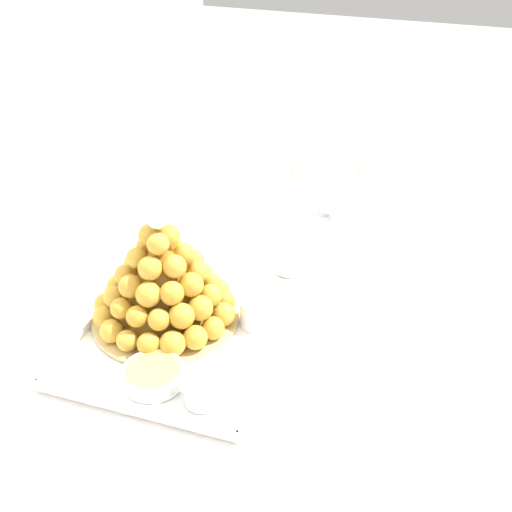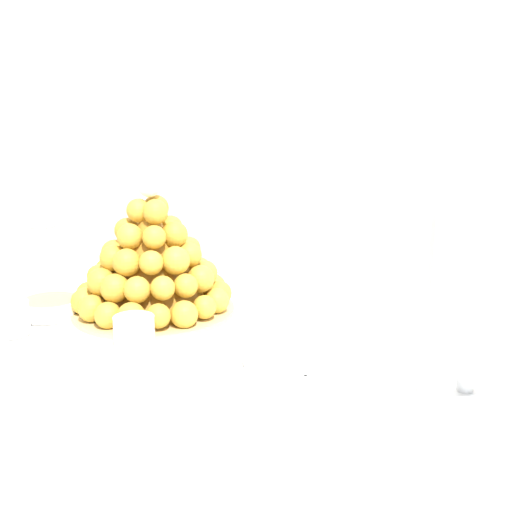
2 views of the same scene
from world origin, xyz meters
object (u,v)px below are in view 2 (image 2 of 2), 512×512
Objects in this scene: serving_tray at (160,326)px; macaron_goblet at (474,275)px; dessert_cup_mid_left at (134,335)px; wine_glass at (42,219)px; creme_brulee_ramekin at (51,306)px; dessert_cup_centre at (265,347)px; dessert_cup_left at (9,319)px; croquembouche at (152,263)px.

macaron_goblet is (0.45, -0.13, 0.15)m from serving_tray.
dessert_cup_mid_left is 0.35× the size of wine_glass.
serving_tray is 5.32× the size of creme_brulee_ramekin.
dessert_cup_centre is 0.40m from creme_brulee_ramekin.
wine_glass is at bearing 111.49° from dessert_cup_left.
dessert_cup_left is at bearing -98.62° from creme_brulee_ramekin.
dessert_cup_centre reaches higher than creme_brulee_ramekin.
macaron_goblet reaches higher than creme_brulee_ramekin.
creme_brulee_ramekin is (0.01, 0.09, -0.01)m from dessert_cup_left.
dessert_cup_centre is (0.19, -0.01, 0.00)m from dessert_cup_mid_left.
dessert_cup_mid_left reaches higher than creme_brulee_ramekin.
dessert_cup_mid_left is 0.22× the size of macaron_goblet.
dessert_cup_left is (-0.20, -0.09, 0.02)m from serving_tray.
creme_brulee_ramekin is at bearing 151.09° from dessert_cup_mid_left.
dessert_cup_mid_left is at bearing -76.64° from croquembouche.
macaron_goblet is (0.64, -0.13, 0.13)m from creme_brulee_ramekin.
macaron_goblet is at bearing -20.33° from croquembouche.
dessert_cup_centre is at bearing -16.46° from creme_brulee_ramekin.
serving_tray is 0.23m from dessert_cup_centre.
dessert_cup_centre reaches higher than dessert_cup_mid_left.
croquembouche is 0.29m from dessert_cup_centre.
dessert_cup_mid_left is at bearing 177.54° from macaron_goblet.
croquembouche reaches higher than dessert_cup_mid_left.
croquembouche is (-0.03, 0.05, 0.09)m from serving_tray.
creme_brulee_ramekin is at bearing 163.54° from dessert_cup_centre.
dessert_cup_left is at bearing 175.55° from dessert_cup_mid_left.
dessert_cup_mid_left reaches higher than serving_tray.
wine_glass reaches higher than dessert_cup_centre.
wine_glass reaches higher than serving_tray.
macaron_goblet is (0.45, -0.02, 0.12)m from dessert_cup_mid_left.
wine_glass is at bearing 148.74° from dessert_cup_centre.
dessert_cup_left is 0.09m from creme_brulee_ramekin.
wine_glass is at bearing 136.61° from dessert_cup_mid_left.
dessert_cup_mid_left is 0.22m from creme_brulee_ramekin.
macaron_goblet is at bearing -2.99° from dessert_cup_centre.
macaron_goblet is at bearing -22.93° from wine_glass.
croquembouche is 0.52m from macaron_goblet.
wine_glass reaches higher than dessert_cup_left.
dessert_cup_left is at bearing 176.83° from dessert_cup_centre.
dessert_cup_mid_left is (0.21, -0.02, 0.00)m from dessert_cup_left.
dessert_cup_left reaches higher than creme_brulee_ramekin.
dessert_cup_left is 1.03× the size of dessert_cup_mid_left.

